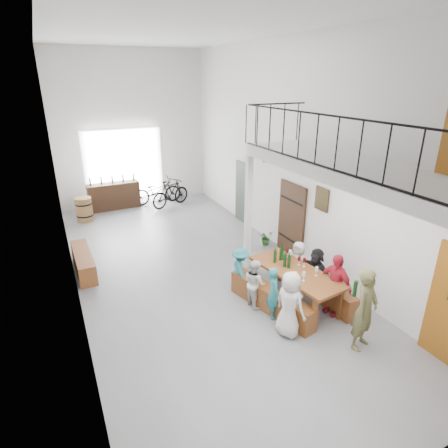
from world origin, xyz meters
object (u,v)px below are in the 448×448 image
tasting_table (296,274)px  bicycle_near (157,191)px  serving_counter (114,196)px  bench_inner (271,300)px  oak_barrel (84,209)px  side_bench (84,262)px  host_standing (365,309)px

tasting_table → bicycle_near: (-0.75, 7.89, -0.21)m
serving_counter → bicycle_near: 1.59m
tasting_table → bench_inner: tasting_table is taller
tasting_table → oak_barrel: oak_barrel is taller
tasting_table → bench_inner: 0.75m
side_bench → bicycle_near: bicycle_near is taller
serving_counter → bicycle_near: size_ratio=0.97×
host_standing → tasting_table: bearing=78.3°
bench_inner → tasting_table: bearing=-13.4°
serving_counter → host_standing: (2.62, -9.64, 0.29)m
tasting_table → host_standing: (0.28, -1.65, 0.07)m
side_bench → host_standing: 6.61m
tasting_table → serving_counter: (-2.34, 7.99, -0.23)m
serving_counter → host_standing: bearing=-76.8°
bench_inner → oak_barrel: 7.70m
serving_counter → tasting_table: bearing=-75.7°
side_bench → serving_counter: size_ratio=0.99×
side_bench → serving_counter: (1.58, 4.56, 0.23)m
bicycle_near → serving_counter: bearing=85.5°
host_standing → bicycle_near: 9.60m
bench_inner → serving_counter: size_ratio=1.18×
oak_barrel → host_standing: host_standing is taller
tasting_table → serving_counter: 8.33m
oak_barrel → serving_counter: bearing=37.1°
bench_inner → serving_counter: (-1.75, 7.99, 0.23)m
serving_counter → host_standing: 9.99m
tasting_table → bicycle_near: 7.93m
tasting_table → oak_barrel: bearing=108.0°
oak_barrel → bicycle_near: size_ratio=0.43×
tasting_table → bench_inner: bearing=172.2°
tasting_table → oak_barrel: (-3.48, 7.13, -0.30)m
bench_inner → host_standing: bearing=-75.8°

